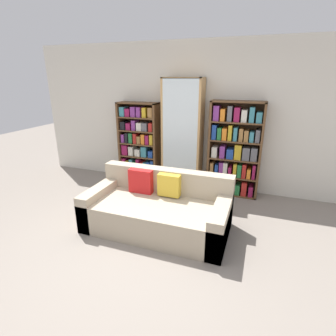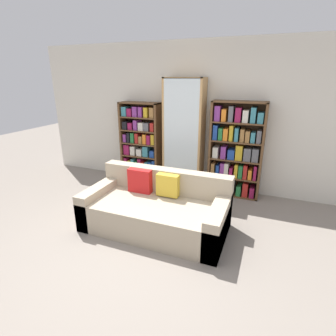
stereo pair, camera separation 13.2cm
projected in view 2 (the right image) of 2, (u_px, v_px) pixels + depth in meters
The scene contains 7 objects.
ground_plane at pixel (131, 252), 3.27m from camera, with size 16.00×16.00×0.00m, color gray.
wall_back at pixel (191, 117), 4.96m from camera, with size 6.53×0.06×2.70m.
couch at pixel (156, 209), 3.75m from camera, with size 2.00×0.99×0.78m.
bookshelf_left at pixel (141, 144), 5.31m from camera, with size 0.82×0.32×1.61m.
display_cabinet at pixel (184, 136), 4.90m from camera, with size 0.73×0.36×2.07m.
bookshelf_right at pixel (236, 151), 4.64m from camera, with size 0.92×0.32×1.69m.
wine_bottle at pixel (200, 193), 4.60m from camera, with size 0.08×0.08×0.36m.
Camera 2 is at (1.46, -2.37, 2.07)m, focal length 28.00 mm.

